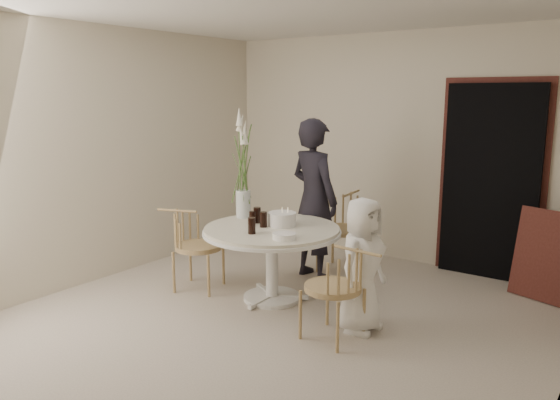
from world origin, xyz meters
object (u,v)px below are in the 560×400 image
Objects in this scene: chair_left at (188,237)px; boy at (362,265)px; chair_far at (346,220)px; girl at (314,200)px; birthday_cake at (282,219)px; chair_right at (345,281)px; flower_vase at (243,173)px; table at (272,239)px.

chair_left is 0.72× the size of boy.
girl is (-0.12, -0.51, 0.30)m from chair_far.
boy is 4.24× the size of birthday_cake.
chair_left is (-1.93, 0.19, 0.01)m from chair_right.
boy reaches higher than chair_right.
chair_far is 0.78× the size of flower_vase.
birthday_cake is 0.24× the size of flower_vase.
chair_left is 1.40m from girl.
flower_vase reaches higher than chair_far.
table is 0.78m from flower_vase.
chair_left is 0.87m from flower_vase.
chair_far is at bearing 35.87° from boy.
flower_vase is (-0.50, 0.18, 0.58)m from table.
chair_far is at bearing -51.82° from chair_left.
table is at bearing -99.29° from chair_far.
birthday_cake reaches higher than table.
table is at bearing 85.88° from boy.
table is 4.89× the size of birthday_cake.
chair_right is 0.30m from boy.
boy is 1.04m from birthday_cake.
flower_vase reaches higher than chair_left.
chair_left is at bearing 95.89° from boy.
chair_right is 1.15m from birthday_cake.
boy is at bearing -105.79° from chair_left.
flower_vase is (-1.52, 0.60, 0.67)m from chair_right.
chair_left is 1.94m from boy.
girl is (-0.03, 0.80, 0.25)m from table.
girl is (0.88, 1.03, 0.33)m from chair_left.
chair_right is (1.03, -0.42, -0.09)m from table.
chair_left is at bearing -135.26° from flower_vase.
chair_right is 0.70× the size of boy.
chair_left is at bearing -160.37° from birthday_cake.
birthday_cake is at bearing 111.89° from girl.
girl is at bearing -59.15° from chair_left.
flower_vase is at bearing 172.88° from birthday_cake.
flower_vase is (-0.54, 0.07, 0.40)m from birthday_cake.
boy is (1.06, -0.93, -0.29)m from girl.
flower_vase is (0.41, 0.41, 0.66)m from chair_left.
chair_left is 1.04m from birthday_cake.
chair_right is at bearing -114.51° from chair_left.
chair_far is 1.08× the size of chair_right.
table is 1.64× the size of chair_right.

